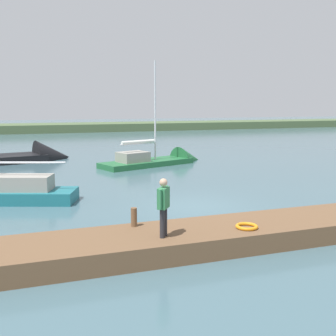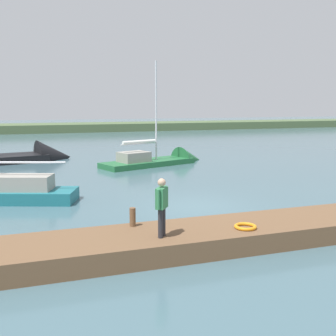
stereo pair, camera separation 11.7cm
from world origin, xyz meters
name	(u,v)px [view 2 (the right image)]	position (x,y,z in m)	size (l,w,h in m)	color
ground_plane	(196,206)	(0.00, 0.00, 0.00)	(200.00, 200.00, 0.00)	#42606B
far_shoreline	(72,131)	(0.00, -49.96, 0.00)	(180.00, 8.00, 2.40)	#4C603D
dock_pier	(254,232)	(0.00, 4.59, 0.30)	(24.29, 2.31, 0.60)	brown
mooring_post_near	(133,217)	(3.64, 3.78, 0.88)	(0.18, 0.18, 0.56)	brown
life_ring_buoy	(245,227)	(0.57, 5.05, 0.65)	(0.66, 0.66, 0.10)	orange
sailboat_mid_channel	(166,162)	(-2.71, -12.07, 0.10)	(8.44, 4.82, 8.18)	#236638
sailboat_inner_slip	(13,159)	(7.60, -16.37, 0.22)	(11.14, 4.91, 12.66)	black
person_on_dock	(162,204)	(3.12, 4.99, 1.53)	(0.44, 0.51, 1.63)	#28282D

